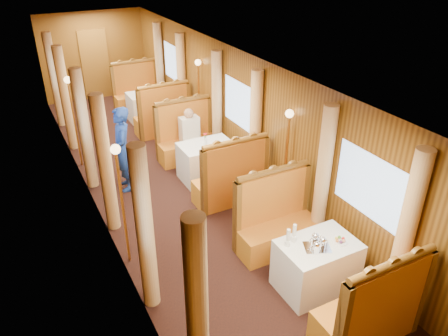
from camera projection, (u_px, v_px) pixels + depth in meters
floor at (173, 186)px, 8.61m from camera, size 3.00×12.00×0.01m
ceiling at (165, 60)px, 7.42m from camera, size 3.00×12.00×0.01m
wall_far at (94, 56)px, 12.70m from camera, size 3.00×0.01×2.50m
wall_left at (86, 144)px, 7.41m from camera, size 0.01×12.00×2.50m
wall_right at (240, 114)px, 8.63m from camera, size 0.01×12.00×2.50m
doorway_far at (96, 65)px, 12.79m from camera, size 0.80×0.04×2.00m
table_near at (316, 265)px, 6.01m from camera, size 1.05×0.72×0.75m
banquette_near_fwd at (370, 313)px, 5.19m from camera, size 1.30×0.55×1.34m
banquette_near_aft at (276, 224)px, 6.77m from camera, size 1.30×0.55×1.34m
table_mid at (207, 161)px, 8.74m from camera, size 1.05×0.72×0.75m
banquette_mid_fwd at (231, 182)px, 7.92m from camera, size 1.30×0.55×1.34m
banquette_mid_aft at (187, 140)px, 9.50m from camera, size 1.30×0.55×1.34m
table_far at (149, 107)px, 11.47m from camera, size 1.05×0.72×0.75m
banquette_far_fwd at (163, 118)px, 10.65m from camera, size 1.30×0.55×1.34m
banquette_far_aft at (137, 94)px, 12.23m from camera, size 1.30×0.55×1.34m
tea_tray at (317, 247)px, 5.74m from camera, size 0.42×0.38×0.01m
teapot_left at (316, 249)px, 5.63m from camera, size 0.18×0.15×0.13m
teapot_right at (323, 244)px, 5.73m from camera, size 0.17×0.14×0.13m
teapot_back at (315, 240)px, 5.79m from camera, size 0.17×0.13×0.13m
fruit_plate at (340, 241)px, 5.86m from camera, size 0.21×0.21×0.05m
cup_inboard at (288, 239)px, 5.74m from camera, size 0.08×0.08×0.26m
cup_outboard at (294, 235)px, 5.83m from camera, size 0.08×0.08×0.26m
rose_vase_mid at (205, 137)px, 8.45m from camera, size 0.06×0.06×0.36m
rose_vase_far at (148, 86)px, 11.22m from camera, size 0.06×0.06×0.36m
window_left_near at (157, 252)px, 4.59m from camera, size 0.01×1.20×0.90m
curtain_left_near_a at (197, 319)px, 4.15m from camera, size 0.22×0.22×2.35m
curtain_left_near_b at (145, 231)px, 5.37m from camera, size 0.22×0.22×2.35m
window_right_near at (369, 186)px, 5.79m from camera, size 0.01×1.20×0.90m
curtain_right_near_a at (405, 236)px, 5.27m from camera, size 0.22×0.22×2.35m
curtain_right_near_b at (323, 179)px, 6.49m from camera, size 0.22×0.22×2.35m
window_left_mid at (86, 133)px, 7.32m from camera, size 0.01×1.20×0.90m
curtain_left_mid_a at (105, 165)px, 6.88m from camera, size 0.22×0.22×2.35m
curtain_left_mid_b at (84, 130)px, 8.10m from camera, size 0.22×0.22×2.35m
window_right_mid at (240, 105)px, 8.52m from camera, size 0.01×1.20×0.90m
curtain_right_mid_a at (255, 133)px, 8.00m from camera, size 0.22×0.22×2.35m
curtain_right_mid_b at (217, 106)px, 9.22m from camera, size 0.22×0.22×2.35m
window_left_far at (53, 78)px, 10.05m from camera, size 0.01×1.20×0.90m
curtain_left_far_a at (66, 99)px, 9.61m from camera, size 0.22×0.22×2.35m
curtain_left_far_b at (55, 81)px, 10.83m from camera, size 0.22×0.22×2.35m
window_right_far at (173, 63)px, 11.25m from camera, size 0.01×1.20×0.90m
curtain_right_far_a at (182, 82)px, 10.73m from camera, size 0.22×0.22×2.35m
curtain_right_far_b at (160, 67)px, 11.95m from camera, size 0.22×0.22×2.35m
sconce_left_fore at (120, 182)px, 6.02m from camera, size 0.14×0.14×1.95m
sconce_right_fore at (287, 142)px, 7.16m from camera, size 0.14×0.14×1.95m
sconce_left_aft at (72, 104)px, 8.75m from camera, size 0.14×0.14×1.95m
sconce_right_aft at (199, 84)px, 9.89m from camera, size 0.14×0.14×1.95m
steward at (123, 150)px, 8.17m from camera, size 0.50×0.67×1.66m
passenger at (190, 130)px, 9.19m from camera, size 0.40×0.44×0.76m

